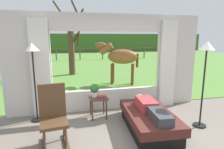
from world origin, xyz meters
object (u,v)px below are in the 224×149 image
Objects in this scene: recliner_sofa at (149,120)px; horse at (121,57)px; potted_plant at (94,89)px; book_stack at (102,97)px; floor_lamp_right at (206,59)px; reclining_person at (150,108)px; floor_lamp_left at (33,59)px; pasture_tree at (72,42)px; side_table at (98,101)px; rocking_chair at (53,115)px.

horse is at bearing 86.84° from recliner_sofa.
book_stack is (0.17, -0.12, -0.16)m from potted_plant.
floor_lamp_right reaches higher than horse.
horse is at bearing 86.93° from reclining_person.
potted_plant is at bearing 141.03° from recliner_sofa.
floor_lamp_left reaches higher than horse.
reclining_person is 4.11m from horse.
pasture_tree is at bearing 79.72° from floor_lamp_left.
reclining_person is (0.00, -0.05, 0.30)m from recliner_sofa.
recliner_sofa is at bearing -164.97° from horse.
potted_plant is (-0.08, 0.06, 0.28)m from side_table.
book_stack is at bearing 138.05° from reclining_person.
book_stack is 3.48m from horse.
horse is at bearing 65.05° from side_table.
pasture_tree is at bearing 95.40° from book_stack.
potted_plant is at bearing -4.20° from floor_lamp_left.
rocking_chair reaches higher than side_table.
recliner_sofa is 1.57× the size of rocking_chair.
book_stack is (-0.85, 0.83, 0.33)m from recliner_sofa.
floor_lamp_left is at bearing 160.23° from recliner_sofa.
rocking_chair reaches higher than potted_plant.
reclining_person is 0.77× the size of floor_lamp_right.
floor_lamp_right is at bearing -24.46° from book_stack.
side_table is at bearing -85.41° from pasture_tree.
side_table is 5.79m from pasture_tree.
horse is 0.49× the size of pasture_tree.
pasture_tree is at bearing 94.59° from side_table.
floor_lamp_left reaches higher than book_stack.
side_table is 0.16m from book_stack.
floor_lamp_left is (-0.46, 1.11, 0.93)m from rocking_chair.
rocking_chair is at bearing 171.28° from horse.
recliner_sofa is 1.76m from floor_lamp_right.
potted_plant is at bearing 41.33° from rocking_chair.
side_table is 0.28× the size of floor_lamp_right.
reclining_person is 2.76× the size of side_table.
pasture_tree is at bearing 78.43° from rocking_chair.
floor_lamp_right is at bearing -17.79° from floor_lamp_left.
reclining_person is at bearing -44.99° from side_table.
floor_lamp_right is (3.57, -1.15, 0.03)m from floor_lamp_left.
reclining_person is 0.78× the size of floor_lamp_left.
reclining_person is at bearing -6.61° from rocking_chair.
potted_plant is 0.18× the size of horse.
potted_plant is 1.57m from floor_lamp_left.
floor_lamp_right is at bearing -68.70° from pasture_tree.
floor_lamp_left is 0.50× the size of pasture_tree.
pasture_tree is (-1.89, 2.54, 0.53)m from horse.
pasture_tree is at bearing 105.94° from reclining_person.
pasture_tree reaches higher than floor_lamp_left.
pasture_tree is (-0.37, 5.57, 0.98)m from potted_plant.
horse is (0.50, 3.98, 0.94)m from recliner_sofa.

